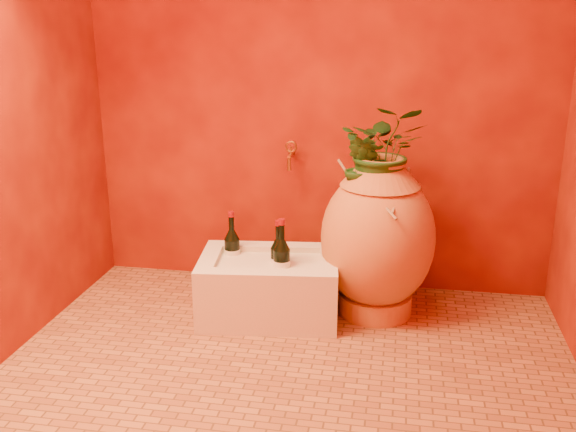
% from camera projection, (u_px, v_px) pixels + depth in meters
% --- Properties ---
extents(floor, '(2.50, 2.50, 0.00)m').
position_uv_depth(floor, '(286.00, 371.00, 2.77)').
color(floor, '#9A5D32').
rests_on(floor, ground).
extents(wall_back, '(2.50, 0.02, 2.50)m').
position_uv_depth(wall_back, '(321.00, 58.00, 3.32)').
color(wall_back, '#5C0A05').
rests_on(wall_back, ground).
extents(amphora, '(0.61, 0.61, 0.81)m').
position_uv_depth(amphora, '(378.00, 238.00, 3.19)').
color(amphora, '#B16B32').
rests_on(amphora, floor).
extents(stone_basin, '(0.73, 0.54, 0.32)m').
position_uv_depth(stone_basin, '(269.00, 288.00, 3.24)').
color(stone_basin, beige).
rests_on(stone_basin, floor).
extents(wine_bottle_a, '(0.08, 0.08, 0.34)m').
position_uv_depth(wine_bottle_a, '(232.00, 252.00, 3.31)').
color(wine_bottle_a, black).
rests_on(wine_bottle_a, stone_basin).
extents(wine_bottle_b, '(0.08, 0.08, 0.33)m').
position_uv_depth(wine_bottle_b, '(278.00, 261.00, 3.21)').
color(wine_bottle_b, black).
rests_on(wine_bottle_b, stone_basin).
extents(wine_bottle_c, '(0.09, 0.09, 0.35)m').
position_uv_depth(wine_bottle_c, '(282.00, 263.00, 3.15)').
color(wine_bottle_c, black).
rests_on(wine_bottle_c, stone_basin).
extents(wall_tap, '(0.06, 0.13, 0.15)m').
position_uv_depth(wall_tap, '(291.00, 154.00, 3.43)').
color(wall_tap, '#9C6B24').
rests_on(wall_tap, wall_back).
extents(plant_main, '(0.40, 0.35, 0.44)m').
position_uv_depth(plant_main, '(384.00, 150.00, 3.07)').
color(plant_main, '#174217').
rests_on(plant_main, amphora).
extents(plant_side, '(0.22, 0.22, 0.32)m').
position_uv_depth(plant_side, '(361.00, 167.00, 3.05)').
color(plant_side, '#174217').
rests_on(plant_side, amphora).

